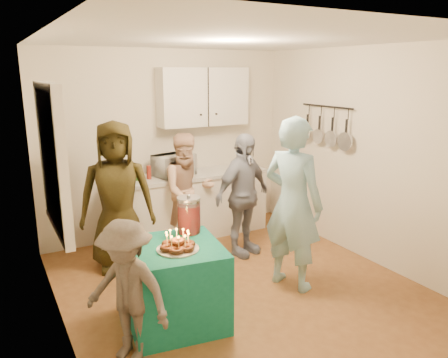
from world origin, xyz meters
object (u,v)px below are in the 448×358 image
microwave (174,165)px  woman_back_right (243,195)px  woman_back_left (117,196)px  woman_back_center (188,191)px  party_table (175,284)px  counter (190,206)px  punch_jar (189,216)px  man_birthday (293,204)px  child_near_left (127,291)px

microwave → woman_back_right: size_ratio=0.34×
woman_back_left → woman_back_center: woman_back_left is taller
party_table → counter: bearing=61.5°
counter → woman_back_center: woman_back_center is taller
punch_jar → man_birthday: size_ratio=0.18×
party_table → woman_back_center: bearing=61.5°
woman_back_center → woman_back_right: bearing=-46.6°
punch_jar → woman_back_left: bearing=108.1°
counter → man_birthday: 2.00m
woman_back_left → child_near_left: 1.81m
woman_back_center → woman_back_right: size_ratio=0.98×
microwave → woman_back_left: 1.10m
man_birthday → woman_back_right: size_ratio=1.19×
party_table → man_birthday: man_birthday is taller
punch_jar → woman_back_left: size_ratio=0.19×
man_birthday → child_near_left: (-1.93, -0.37, -0.34)m
woman_back_right → punch_jar: bearing=-161.1°
microwave → punch_jar: bearing=-122.0°
party_table → woman_back_right: size_ratio=0.54×
woman_back_right → child_near_left: bearing=-161.6°
microwave → punch_jar: size_ratio=1.55×
woman_back_right → woman_back_center: bearing=114.3°
woman_back_left → woman_back_right: bearing=1.6°
woman_back_right → party_table: bearing=-159.7°
party_table → man_birthday: bearing=2.5°
counter → party_table: size_ratio=2.59×
microwave → woman_back_center: (0.05, -0.35, -0.29)m
child_near_left → party_table: bearing=83.5°
punch_jar → woman_back_center: bearing=66.1°
woman_back_left → woman_back_right: (1.49, -0.38, -0.10)m
microwave → man_birthday: 1.99m
woman_back_center → woman_back_left: bearing=-166.9°
woman_back_right → microwave: bearing=103.7°
counter → man_birthday: bearing=-80.3°
punch_jar → woman_back_center: size_ratio=0.22×
woman_back_center → counter: bearing=63.7°
microwave → man_birthday: (0.56, -1.90, -0.12)m
microwave → punch_jar: 1.81m
punch_jar → child_near_left: size_ratio=0.28×
party_table → woman_back_center: woman_back_center is taller
microwave → punch_jar: (-0.56, -1.72, -0.13)m
counter → microwave: (-0.24, 0.00, 0.63)m
man_birthday → woman_back_center: size_ratio=1.22×
party_table → woman_back_left: (-0.11, 1.42, 0.50)m
man_birthday → child_near_left: man_birthday is taller
woman_back_left → man_birthday: bearing=-26.3°
party_table → woman_back_right: bearing=37.3°
woman_back_center → microwave: bearing=99.5°
man_birthday → woman_back_left: size_ratio=1.06×
woman_back_center → party_table: bearing=-116.3°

